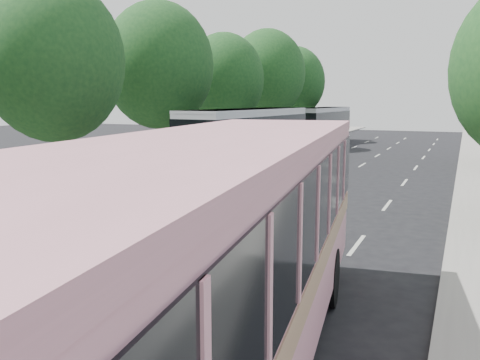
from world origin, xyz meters
The scene contains 14 objects.
ground centered at (0.00, 0.00, 0.00)m, with size 120.00×120.00×0.00m, color black.
sidewalk_left centered at (-8.50, 20.00, 0.07)m, with size 4.00×90.00×0.15m, color #9E998E.
low_wall centered at (-10.30, 20.00, 0.90)m, with size 0.30×90.00×1.50m, color #9E998E.
tree_left_b centered at (-8.42, 5.94, 5.82)m, with size 5.70×5.70×8.88m.
tree_left_c centered at (-8.62, 13.94, 6.12)m, with size 6.00×6.00×9.35m.
tree_left_d centered at (-8.52, 21.94, 5.63)m, with size 5.52×5.52×8.60m.
tree_left_e centered at (-8.42, 29.94, 6.43)m, with size 6.30×6.30×9.82m.
tree_left_f centered at (-8.62, 37.94, 6.00)m, with size 5.88×5.88×9.16m.
pink_bus centered at (3.74, -4.00, 2.23)m, with size 4.38×11.52×3.59m.
pink_taxi centered at (-0.02, 3.00, 0.86)m, with size 2.04×5.06×1.72m, color #FF168B.
white_pickup centered at (-4.50, 11.83, 0.77)m, with size 2.16×5.31×1.54m, color white.
tour_coach_front centered at (-4.50, 16.65, 2.13)m, with size 3.22×11.97×3.54m.
tour_coach_rear centered at (-5.49, 36.56, 2.01)m, with size 2.85×11.23×3.33m.
taxi_roof_sign centered at (-0.02, 3.00, 1.81)m, with size 0.55×0.18×0.18m, color silver.
Camera 1 is at (6.81, -10.00, 4.07)m, focal length 38.00 mm.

